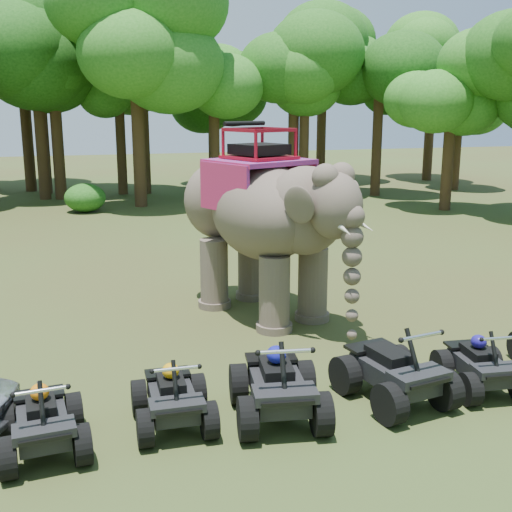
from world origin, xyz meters
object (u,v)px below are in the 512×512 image
object	(u,v)px
atv_3	(395,362)
atv_4	(482,358)
elephant	(262,221)
atv_2	(278,376)
atv_0	(42,413)
atv_1	(172,390)

from	to	relation	value
atv_3	atv_4	xyz separation A→B (m)	(1.63, -0.04, -0.11)
elephant	atv_4	world-z (taller)	elephant
atv_2	atv_3	bearing A→B (deg)	9.21
atv_0	atv_1	size ratio (longest dim) A/B	1.02
elephant	atv_4	size ratio (longest dim) A/B	3.34
atv_0	atv_3	distance (m)	5.47
atv_0	atv_2	distance (m)	3.46
atv_2	atv_3	size ratio (longest dim) A/B	1.01
atv_0	elephant	bearing A→B (deg)	41.80
atv_0	atv_4	bearing A→B (deg)	-4.94
atv_4	atv_0	bearing A→B (deg)	-173.59
elephant	atv_0	distance (m)	7.10
elephant	atv_3	bearing A→B (deg)	-104.86
atv_0	atv_3	size ratio (longest dim) A/B	0.87
elephant	atv_0	bearing A→B (deg)	-156.36
atv_1	atv_4	distance (m)	5.24
atv_3	atv_4	bearing A→B (deg)	-11.02
atv_2	atv_4	size ratio (longest dim) A/B	1.19
atv_1	atv_4	bearing A→B (deg)	-0.92
atv_3	atv_1	bearing A→B (deg)	167.02
atv_0	atv_3	xyz separation A→B (m)	(5.47, 0.02, 0.09)
elephant	atv_2	bearing A→B (deg)	-127.40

